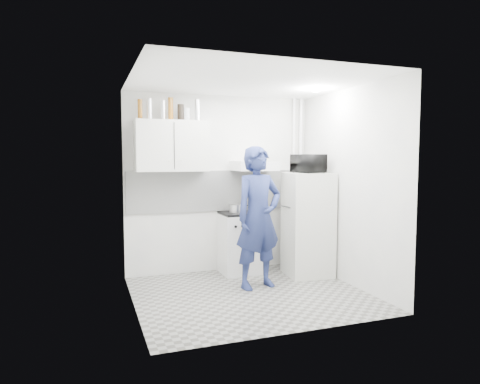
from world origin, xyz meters
name	(u,v)px	position (x,y,z in m)	size (l,w,h in m)	color
floor	(250,294)	(0.00, 0.00, 0.00)	(2.80, 2.80, 0.00)	gray
ceiling	(251,81)	(0.00, 0.00, 2.60)	(2.80, 2.80, 0.00)	white
wall_back	(220,184)	(0.00, 1.25, 1.30)	(2.80, 2.80, 0.00)	silver
wall_left	(132,193)	(-1.40, 0.00, 1.30)	(2.60, 2.60, 0.00)	silver
wall_right	(349,187)	(1.40, 0.00, 1.30)	(2.60, 2.60, 0.00)	silver
person	(258,217)	(0.21, 0.24, 0.92)	(0.67, 0.44, 1.84)	navy
stove	(239,244)	(0.21, 1.00, 0.43)	(0.54, 0.54, 0.86)	white
fridge	(308,224)	(1.10, 0.55, 0.74)	(0.61, 0.61, 1.47)	silver
stove_top	(239,213)	(0.21, 1.00, 0.88)	(0.52, 0.52, 0.03)	black
saucepan	(236,208)	(0.18, 1.03, 0.95)	(0.20, 0.20, 0.11)	silver
microwave	(309,164)	(1.10, 0.55, 1.60)	(0.32, 0.48, 0.26)	black
bottle_a	(140,109)	(-1.17, 1.07, 2.33)	(0.06, 0.06, 0.27)	brown
bottle_b	(149,109)	(-1.05, 1.07, 2.34)	(0.07, 0.07, 0.29)	silver
bottle_c	(163,110)	(-0.86, 1.07, 2.33)	(0.06, 0.06, 0.27)	silver
bottle_d	(171,109)	(-0.76, 1.07, 2.36)	(0.07, 0.07, 0.31)	brown
canister_a	(181,113)	(-0.62, 1.07, 2.31)	(0.09, 0.09, 0.23)	black
canister_b	(187,115)	(-0.54, 1.07, 2.29)	(0.09, 0.09, 0.18)	#B2B7BC
bottle_e	(197,110)	(-0.38, 1.07, 2.35)	(0.08, 0.08, 0.30)	silver
upper_cabinet	(172,146)	(-0.75, 1.07, 1.85)	(1.00, 0.35, 0.70)	silver
range_hood	(254,166)	(0.45, 1.00, 1.57)	(0.60, 0.50, 0.14)	white
backsplash	(220,191)	(0.00, 1.24, 1.20)	(2.74, 0.03, 0.60)	white
pipe_a	(300,183)	(1.30, 1.17, 1.30)	(0.05, 0.05, 2.60)	white
pipe_b	(293,183)	(1.18, 1.17, 1.30)	(0.04, 0.04, 2.60)	white
ceiling_spot_fixture	(316,91)	(1.00, 0.20, 2.57)	(0.10, 0.10, 0.02)	white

